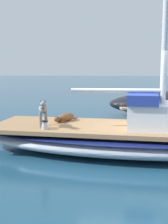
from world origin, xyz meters
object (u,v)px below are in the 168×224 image
Objects in this scene: sailboat_main at (124,139)px; mooring_buoy at (149,113)px; dog_brown at (65,117)px; dog_grey at (43,110)px; deck_winch at (45,125)px.

mooring_buoy is (-5.15, 1.35, -0.12)m from sailboat_main.
mooring_buoy is at bearing 147.43° from dog_brown.
dog_brown is 0.97m from dog_grey.
dog_brown is at bearing 151.60° from dog_grey.
dog_grey is 4.45× the size of deck_winch.
dog_brown is 1.92× the size of mooring_buoy.
deck_winch reaches higher than mooring_buoy.
sailboat_main is 2.00m from deck_winch.
mooring_buoy is at bearing 165.25° from sailboat_main.
dog_grey is at bearing -83.95° from sailboat_main.
dog_brown is 0.91× the size of dog_grey.
sailboat_main is 8.02× the size of dog_grey.
dog_grey reaches higher than dog_brown.
dog_grey is (0.81, -0.44, 0.32)m from dog_brown.
dog_grey is at bearing -31.96° from mooring_buoy.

